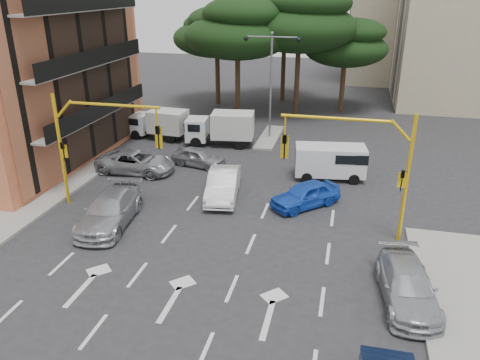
# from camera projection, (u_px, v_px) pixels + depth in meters

# --- Properties ---
(ground) EXTENTS (120.00, 120.00, 0.00)m
(ground) POSITION_uv_depth(u_px,v_px,m) (209.00, 239.00, 21.87)
(ground) COLOR #28282B
(ground) RESTS_ON ground
(median_strip) EXTENTS (1.40, 6.00, 0.15)m
(median_strip) POSITION_uv_depth(u_px,v_px,m) (269.00, 137.00, 36.19)
(median_strip) COLOR gray
(median_strip) RESTS_ON ground
(apartment_beige_far) EXTENTS (16.20, 12.15, 16.70)m
(apartment_beige_far) POSITION_uv_depth(u_px,v_px,m) (421.00, 9.00, 55.33)
(apartment_beige_far) COLOR tan
(apartment_beige_far) RESTS_ON ground
(pine_left_near) EXTENTS (9.15, 9.15, 10.23)m
(pine_left_near) POSITION_uv_depth(u_px,v_px,m) (238.00, 28.00, 39.48)
(pine_left_near) COLOR #382616
(pine_left_near) RESTS_ON ground
(pine_center) EXTENTS (9.98, 9.98, 11.16)m
(pine_center) POSITION_uv_depth(u_px,v_px,m) (300.00, 19.00, 39.93)
(pine_center) COLOR #382616
(pine_center) RESTS_ON ground
(pine_left_far) EXTENTS (8.32, 8.32, 9.30)m
(pine_left_far) POSITION_uv_depth(u_px,v_px,m) (217.00, 32.00, 43.98)
(pine_left_far) COLOR #382616
(pine_left_far) RESTS_ON ground
(pine_right) EXTENTS (7.49, 7.49, 8.37)m
(pine_right) POSITION_uv_depth(u_px,v_px,m) (347.00, 43.00, 41.66)
(pine_right) COLOR #382616
(pine_right) RESTS_ON ground
(pine_back) EXTENTS (9.15, 9.15, 10.23)m
(pine_back) POSITION_uv_depth(u_px,v_px,m) (285.00, 23.00, 45.11)
(pine_back) COLOR #382616
(pine_back) RESTS_ON ground
(signal_mast_right) EXTENTS (5.79, 0.37, 6.00)m
(signal_mast_right) POSITION_uv_depth(u_px,v_px,m) (367.00, 158.00, 20.69)
(signal_mast_right) COLOR yellow
(signal_mast_right) RESTS_ON ground
(signal_mast_left) EXTENTS (5.79, 0.37, 6.00)m
(signal_mast_left) POSITION_uv_depth(u_px,v_px,m) (90.00, 137.00, 23.62)
(signal_mast_left) COLOR yellow
(signal_mast_left) RESTS_ON ground
(street_lamp_center) EXTENTS (4.16, 0.36, 7.77)m
(street_lamp_center) POSITION_uv_depth(u_px,v_px,m) (271.00, 67.00, 34.12)
(street_lamp_center) COLOR slate
(street_lamp_center) RESTS_ON median_strip
(car_white_hatch) EXTENTS (2.30, 4.78, 1.51)m
(car_white_hatch) POSITION_uv_depth(u_px,v_px,m) (223.00, 184.00, 25.91)
(car_white_hatch) COLOR white
(car_white_hatch) RESTS_ON ground
(car_blue_compact) EXTENTS (3.93, 3.89, 1.34)m
(car_blue_compact) POSITION_uv_depth(u_px,v_px,m) (306.00, 195.00, 24.84)
(car_blue_compact) COLOR blue
(car_blue_compact) RESTS_ON ground
(car_silver_wagon) EXTENTS (2.70, 5.42, 1.51)m
(car_silver_wagon) POSITION_uv_depth(u_px,v_px,m) (110.00, 210.00, 22.95)
(car_silver_wagon) COLOR #A7A9AF
(car_silver_wagon) RESTS_ON ground
(car_silver_cross_a) EXTENTS (4.94, 2.29, 1.37)m
(car_silver_cross_a) POSITION_uv_depth(u_px,v_px,m) (136.00, 162.00, 29.37)
(car_silver_cross_a) COLOR #9DA1A5
(car_silver_cross_a) RESTS_ON ground
(car_silver_cross_b) EXTENTS (3.84, 2.22, 1.23)m
(car_silver_cross_b) POSITION_uv_depth(u_px,v_px,m) (198.00, 157.00, 30.45)
(car_silver_cross_b) COLOR #95969C
(car_silver_cross_b) RESTS_ON ground
(car_silver_parked) EXTENTS (2.40, 4.80, 1.34)m
(car_silver_parked) POSITION_uv_depth(u_px,v_px,m) (407.00, 286.00, 17.33)
(car_silver_parked) COLOR #A3A6AB
(car_silver_parked) RESTS_ON ground
(van_white) EXTENTS (4.40, 2.47, 2.09)m
(van_white) POSITION_uv_depth(u_px,v_px,m) (330.00, 162.00, 28.35)
(van_white) COLOR silver
(van_white) RESTS_ON ground
(box_truck_a) EXTENTS (4.72, 2.30, 2.25)m
(box_truck_a) POSITION_uv_depth(u_px,v_px,m) (158.00, 124.00, 35.78)
(box_truck_a) COLOR silver
(box_truck_a) RESTS_ON ground
(box_truck_b) EXTENTS (5.22, 2.73, 2.46)m
(box_truck_b) POSITION_uv_depth(u_px,v_px,m) (221.00, 129.00, 34.25)
(box_truck_b) COLOR white
(box_truck_b) RESTS_ON ground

